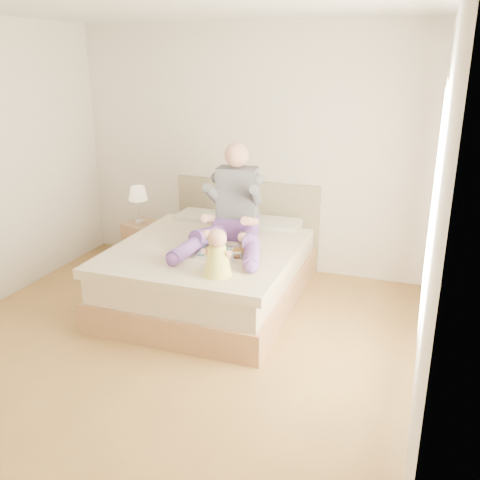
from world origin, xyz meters
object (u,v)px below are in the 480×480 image
(nightstand, at_px, (146,244))
(baby, at_px, (218,256))
(tray, at_px, (224,251))
(bed, at_px, (214,268))
(adult, at_px, (232,213))

(nightstand, height_order, baby, baby)
(baby, bearing_deg, nightstand, 127.43)
(tray, height_order, baby, baby)
(bed, height_order, nightstand, bed)
(adult, distance_m, baby, 0.87)
(bed, bearing_deg, adult, 14.96)
(bed, relative_size, nightstand, 4.23)
(nightstand, xyz_separation_m, tray, (1.32, -0.87, 0.38))
(tray, relative_size, baby, 1.21)
(bed, distance_m, tray, 0.52)
(baby, bearing_deg, tray, 95.05)
(bed, distance_m, baby, 0.99)
(adult, bearing_deg, baby, -84.29)
(tray, bearing_deg, adult, 93.21)
(bed, xyz_separation_m, tray, (0.24, -0.33, 0.32))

